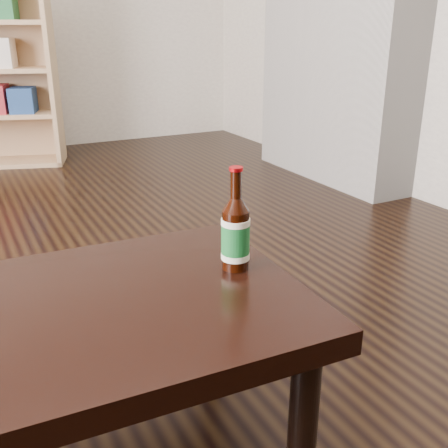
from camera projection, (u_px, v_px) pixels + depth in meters
name	position (u px, v px, depth m)	size (l,w,h in m)	color
bookshelf	(0.00, 66.00, 3.61)	(0.78, 0.53, 1.32)	tan
coffee_table	(46.00, 338.00, 1.05)	(1.10, 0.68, 0.40)	black
beer_bottle	(236.00, 234.00, 1.21)	(0.08, 0.08, 0.24)	black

